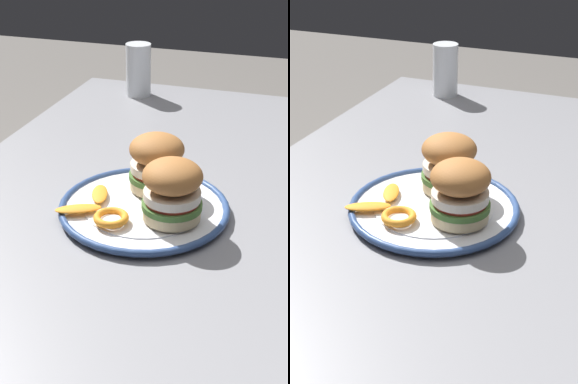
% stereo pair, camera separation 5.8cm
% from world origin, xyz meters
% --- Properties ---
extents(dining_table, '(1.35, 0.83, 0.76)m').
position_xyz_m(dining_table, '(0.00, 0.00, 0.65)').
color(dining_table, gray).
rests_on(dining_table, ground).
extents(dinner_plate, '(0.29, 0.29, 0.02)m').
position_xyz_m(dinner_plate, '(-0.02, 0.03, 0.77)').
color(dinner_plate, white).
rests_on(dinner_plate, dining_table).
extents(sandwich_half_left, '(0.13, 0.13, 0.10)m').
position_xyz_m(sandwich_half_left, '(0.05, 0.02, 0.82)').
color(sandwich_half_left, beige).
rests_on(sandwich_half_left, dinner_plate).
extents(sandwich_half_right, '(0.13, 0.13, 0.10)m').
position_xyz_m(sandwich_half_right, '(-0.05, -0.03, 0.82)').
color(sandwich_half_right, beige).
rests_on(sandwich_half_right, dinner_plate).
extents(orange_peel_curled, '(0.08, 0.08, 0.01)m').
position_xyz_m(orange_peel_curled, '(-0.09, 0.06, 0.78)').
color(orange_peel_curled, orange).
rests_on(orange_peel_curled, dinner_plate).
extents(orange_peel_strip_long, '(0.06, 0.08, 0.01)m').
position_xyz_m(orange_peel_strip_long, '(-0.07, 0.12, 0.78)').
color(orange_peel_strip_long, orange).
rests_on(orange_peel_strip_long, dinner_plate).
extents(orange_peel_strip_short, '(0.07, 0.05, 0.01)m').
position_xyz_m(orange_peel_strip_short, '(-0.02, 0.11, 0.78)').
color(orange_peel_strip_short, orange).
rests_on(orange_peel_strip_short, dinner_plate).
extents(drinking_glass, '(0.07, 0.07, 0.14)m').
position_xyz_m(drinking_glass, '(0.57, 0.24, 0.81)').
color(drinking_glass, white).
rests_on(drinking_glass, dining_table).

